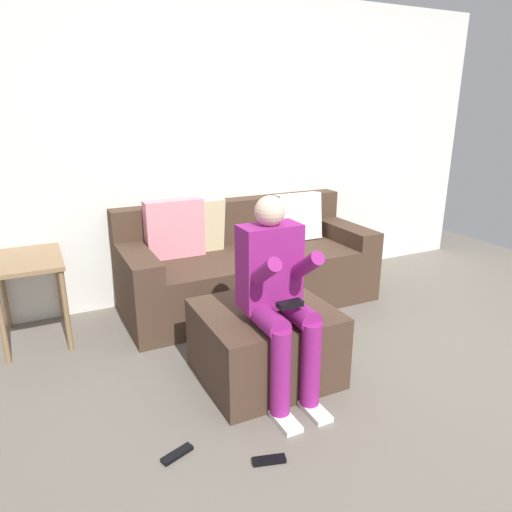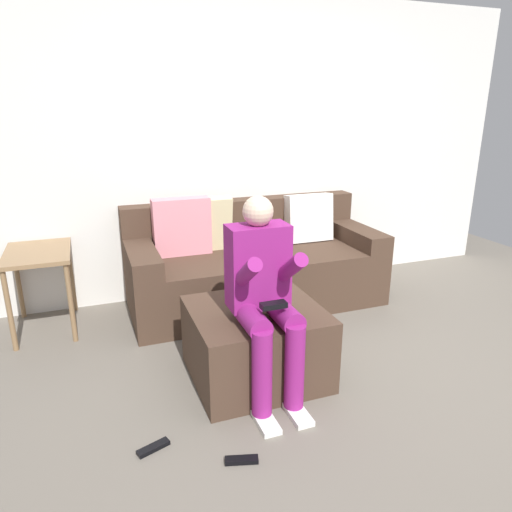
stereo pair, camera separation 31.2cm
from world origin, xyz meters
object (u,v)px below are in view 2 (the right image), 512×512
(ottoman, at_px, (256,343))
(person_seated, at_px, (264,293))
(couch_sectional, at_px, (253,265))
(remote_by_storage_bin, at_px, (153,448))
(side_table, at_px, (39,264))
(remote_near_ottoman, at_px, (242,460))

(ottoman, height_order, person_seated, person_seated)
(couch_sectional, distance_m, remote_by_storage_bin, 1.93)
(side_table, relative_size, remote_near_ottoman, 3.93)
(remote_by_storage_bin, bearing_deg, remote_near_ottoman, -50.60)
(remote_near_ottoman, bearing_deg, couch_sectional, 84.36)
(remote_by_storage_bin, bearing_deg, couch_sectional, 35.70)
(remote_near_ottoman, distance_m, remote_by_storage_bin, 0.45)
(ottoman, bearing_deg, side_table, 137.39)
(remote_by_storage_bin, bearing_deg, side_table, 89.64)
(couch_sectional, height_order, remote_by_storage_bin, couch_sectional)
(ottoman, height_order, side_table, side_table)
(remote_near_ottoman, bearing_deg, person_seated, 74.01)
(couch_sectional, height_order, ottoman, couch_sectional)
(ottoman, height_order, remote_by_storage_bin, ottoman)
(ottoman, distance_m, side_table, 1.74)
(couch_sectional, bearing_deg, side_table, 178.27)
(side_table, height_order, remote_by_storage_bin, side_table)
(ottoman, xyz_separation_m, side_table, (-1.26, 1.16, 0.29))
(couch_sectional, xyz_separation_m, person_seated, (-0.40, -1.30, 0.31))
(couch_sectional, relative_size, remote_near_ottoman, 13.06)
(remote_near_ottoman, relative_size, remote_by_storage_bin, 0.97)
(side_table, xyz_separation_m, remote_near_ottoman, (0.94, -1.84, -0.51))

